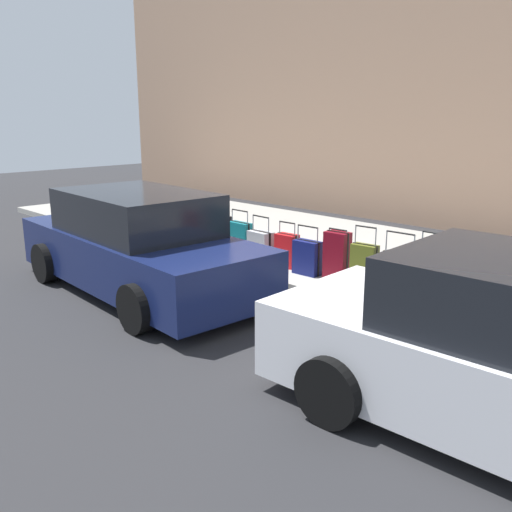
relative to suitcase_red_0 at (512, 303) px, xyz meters
name	(u,v)px	position (x,y,z in m)	size (l,w,h in m)	color
ground_plane	(237,277)	(4.22, 0.66, -0.42)	(40.00, 40.00, 0.00)	#28282B
sidewalk_curb	(330,249)	(4.22, -1.84, -0.35)	(18.00, 5.00, 0.14)	#9E9B93
suitcase_red_0	(512,303)	(0.00, 0.00, 0.00)	(0.45, 0.21, 0.80)	red
suitcase_silver_1	(474,286)	(0.52, -0.08, 0.08)	(0.39, 0.21, 0.98)	#9EA0A8
suitcase_teal_2	(433,278)	(1.05, 0.02, 0.10)	(0.46, 0.24, 1.02)	#0F606B
suitcase_black_3	(398,274)	(1.63, -0.08, 0.02)	(0.50, 0.27, 0.92)	black
suitcase_olive_4	(364,265)	(2.19, -0.04, 0.04)	(0.41, 0.23, 0.93)	#59601E
suitcase_maroon_5	(337,256)	(2.69, -0.03, 0.10)	(0.39, 0.26, 0.82)	maroon
suitcase_navy_6	(307,257)	(3.22, 0.05, 0.00)	(0.46, 0.24, 0.80)	navy
suitcase_red_7	(287,250)	(3.75, -0.04, 0.00)	(0.39, 0.25, 0.78)	red
suitcase_silver_8	(261,247)	(4.28, 0.05, -0.01)	(0.46, 0.27, 0.83)	#9EA0A8
suitcase_teal_9	(240,239)	(4.85, 0.01, 0.03)	(0.48, 0.20, 0.86)	#0F606B
suitcase_black_10	(221,233)	(5.39, -0.02, 0.05)	(0.40, 0.21, 0.93)	black
suitcase_olive_11	(204,228)	(5.94, -0.05, 0.07)	(0.49, 0.25, 0.76)	#59601E
fire_hydrant	(174,218)	(6.86, -0.02, 0.16)	(0.39, 0.21, 0.85)	#D89E0C
bollard_post	(153,218)	(7.39, 0.13, 0.11)	(0.17, 0.17, 0.79)	brown
parked_car_navy_1	(138,245)	(4.73, 2.24, 0.31)	(4.79, 2.20, 1.55)	#141E4C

